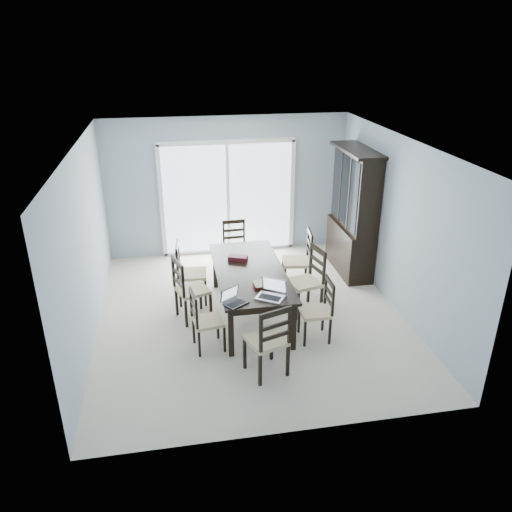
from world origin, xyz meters
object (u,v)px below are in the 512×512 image
(laptop_dark, at_px, (236,301))
(game_box, at_px, (238,258))
(laptop_silver, at_px, (270,294))
(china_hutch, at_px, (353,214))
(chair_right_far, at_px, (302,254))
(cell_phone, at_px, (268,294))
(chair_right_near, at_px, (322,303))
(chair_end_far, at_px, (235,241))
(chair_left_mid, at_px, (186,283))
(hot_tub, at_px, (179,212))
(chair_left_near, at_px, (201,314))
(chair_end_near, at_px, (270,334))
(dining_table, at_px, (250,275))
(chair_right_mid, at_px, (310,273))
(chair_left_far, at_px, (186,266))

(laptop_dark, bearing_deg, game_box, 46.39)
(laptop_silver, bearing_deg, china_hutch, 81.79)
(chair_right_far, distance_m, cell_phone, 1.76)
(chair_right_far, bearing_deg, chair_right_near, -177.54)
(chair_end_far, bearing_deg, game_box, 81.70)
(china_hutch, relative_size, laptop_dark, 6.23)
(chair_left_mid, xyz_separation_m, hot_tub, (0.02, 3.59, -0.12))
(chair_left_near, distance_m, chair_end_far, 2.47)
(chair_right_near, height_order, chair_right_far, chair_right_far)
(chair_end_near, bearing_deg, hot_tub, 81.10)
(china_hutch, bearing_deg, chair_left_near, -144.16)
(dining_table, bearing_deg, game_box, 107.81)
(dining_table, relative_size, laptop_dark, 6.23)
(chair_right_far, bearing_deg, laptop_silver, 159.24)
(china_hutch, distance_m, hot_tub, 3.82)
(cell_phone, bearing_deg, chair_end_far, 79.39)
(laptop_silver, relative_size, cell_phone, 3.92)
(hot_tub, bearing_deg, chair_right_mid, -63.03)
(hot_tub, bearing_deg, chair_end_near, -79.95)
(laptop_silver, relative_size, hot_tub, 0.22)
(dining_table, distance_m, chair_right_far, 1.25)
(chair_right_mid, xyz_separation_m, chair_right_far, (0.07, 0.74, -0.00))
(chair_left_mid, height_order, laptop_dark, chair_left_mid)
(laptop_dark, bearing_deg, chair_right_far, 17.41)
(chair_right_near, distance_m, cell_phone, 0.77)
(chair_left_near, relative_size, chair_end_near, 0.87)
(china_hutch, bearing_deg, laptop_silver, -131.70)
(chair_left_mid, distance_m, chair_left_far, 0.58)
(chair_left_mid, relative_size, chair_end_far, 1.06)
(chair_right_near, xyz_separation_m, chair_right_far, (0.14, 1.53, 0.07))
(china_hutch, relative_size, cell_phone, 20.16)
(china_hutch, bearing_deg, dining_table, -148.29)
(chair_right_mid, height_order, laptop_dark, chair_right_mid)
(chair_end_far, relative_size, hot_tub, 0.57)
(chair_left_mid, height_order, chair_end_far, chair_left_mid)
(dining_table, height_order, laptop_dark, laptop_dark)
(chair_left_near, xyz_separation_m, chair_right_mid, (1.70, 0.78, 0.09))
(china_hutch, bearing_deg, chair_right_near, -119.63)
(china_hutch, distance_m, chair_right_mid, 1.72)
(china_hutch, xyz_separation_m, laptop_silver, (-1.90, -2.13, -0.26))
(chair_end_far, distance_m, game_box, 1.21)
(china_hutch, relative_size, chair_right_near, 2.12)
(china_hutch, relative_size, game_box, 7.65)
(chair_end_near, relative_size, chair_end_far, 1.07)
(chair_left_far, bearing_deg, chair_left_mid, 2.44)
(dining_table, bearing_deg, chair_left_near, -135.16)
(dining_table, bearing_deg, laptop_silver, -82.15)
(dining_table, bearing_deg, chair_right_near, -42.70)
(china_hutch, height_order, chair_end_near, china_hutch)
(dining_table, height_order, chair_right_mid, chair_right_mid)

